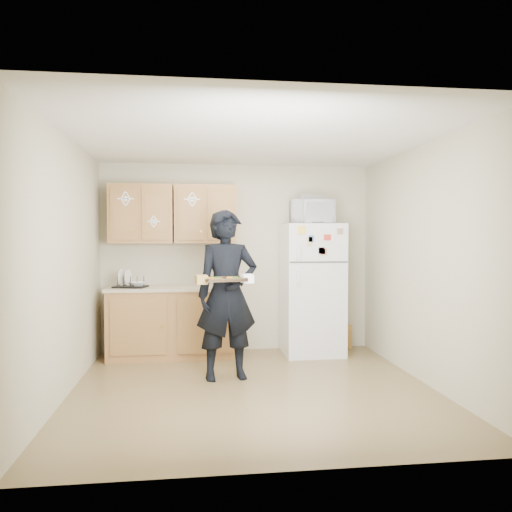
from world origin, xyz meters
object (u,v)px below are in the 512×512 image
object	(u,v)px
baking_tray	(225,280)
dish_rack	(131,281)
person	(227,295)
refrigerator	(312,289)
microwave	(312,212)

from	to	relation	value
baking_tray	dish_rack	bearing A→B (deg)	120.82
dish_rack	person	bearing A→B (deg)	-42.03
refrigerator	microwave	bearing A→B (deg)	-108.97
baking_tray	microwave	bearing A→B (deg)	37.74
refrigerator	dish_rack	distance (m)	2.32
microwave	baking_tray	bearing A→B (deg)	-128.85
microwave	refrigerator	bearing A→B (deg)	75.70
person	baking_tray	world-z (taller)	person
refrigerator	baking_tray	bearing A→B (deg)	-132.83
person	dish_rack	world-z (taller)	person
baking_tray	person	bearing A→B (deg)	72.53
microwave	person	bearing A→B (deg)	-135.31
baking_tray	dish_rack	distance (m)	1.72
refrigerator	microwave	size ratio (longest dim) A/B	3.06
microwave	dish_rack	distance (m)	2.46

